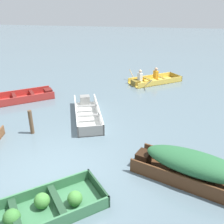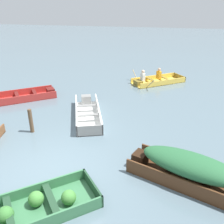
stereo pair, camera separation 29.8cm
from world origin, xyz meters
name	(u,v)px [view 1 (the left image)]	position (x,y,z in m)	size (l,w,h in m)	color
ground_plane	(55,174)	(0.00, 0.00, 0.00)	(80.00, 80.00, 0.00)	slate
dinghy_green_foreground	(35,212)	(0.14, -1.49, 0.14)	(3.10, 2.85, 0.41)	#387047
skiff_white_near_moored	(87,113)	(-0.11, 3.81, 0.15)	(1.99, 3.34, 0.42)	white
skiff_dark_varnish_mid_moored	(194,166)	(3.71, 0.37, 0.48)	(3.39, 2.09, 0.84)	#4C2D19
skiff_red_far_moored	(27,97)	(-3.51, 5.14, 0.12)	(2.85, 2.52, 0.35)	#AD2D28
rowboat_yellow_with_crew	(152,80)	(2.42, 8.83, 0.17)	(3.13, 2.95, 0.88)	#E5BC47
mooring_post	(31,122)	(-1.68, 2.05, 0.45)	(0.14, 0.14, 0.90)	brown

